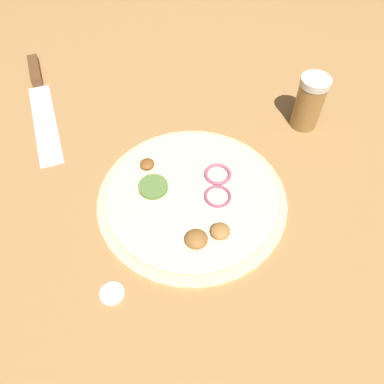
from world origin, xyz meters
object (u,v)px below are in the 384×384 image
spice_jar (309,102)px  knife (39,90)px  pizza (192,197)px  loose_cap (112,293)px

spice_jar → knife: bearing=-158.9°
pizza → loose_cap: bearing=-93.5°
spice_jar → loose_cap: (-0.10, -0.44, -0.05)m
knife → spice_jar: bearing=60.4°
pizza → loose_cap: size_ratio=8.81×
knife → loose_cap: knife is taller
loose_cap → pizza: bearing=86.5°
pizza → knife: pizza is taller
knife → spice_jar: 0.51m
pizza → knife: (-0.39, 0.07, -0.00)m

